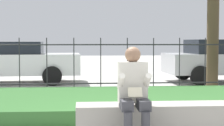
# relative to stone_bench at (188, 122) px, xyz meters

# --- Properties ---
(stone_bench) EXTENTS (3.15, 0.48, 0.47)m
(stone_bench) POSITION_rel_stone_bench_xyz_m (0.00, 0.00, 0.00)
(stone_bench) COLOR gray
(stone_bench) RESTS_ON ground_plane
(person_seated_reader) EXTENTS (0.42, 0.73, 1.27)m
(person_seated_reader) POSITION_rel_stone_bench_xyz_m (-0.81, -0.27, 0.49)
(person_seated_reader) COLOR black
(person_seated_reader) RESTS_ON ground_plane
(grass_berm) EXTENTS (10.72, 3.15, 0.26)m
(grass_berm) POSITION_rel_stone_bench_xyz_m (-0.36, 2.27, -0.08)
(grass_berm) COLOR #33662D
(grass_berm) RESTS_ON ground_plane
(iron_fence) EXTENTS (8.72, 0.03, 1.43)m
(iron_fence) POSITION_rel_stone_bench_xyz_m (-0.36, 4.26, 0.54)
(iron_fence) COLOR #232326
(iron_fence) RESTS_ON ground_plane
(car_parked_left) EXTENTS (4.60, 2.07, 1.33)m
(car_parked_left) POSITION_rel_stone_bench_xyz_m (-3.89, 7.06, 0.51)
(car_parked_left) COLOR silver
(car_parked_left) RESTS_ON ground_plane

